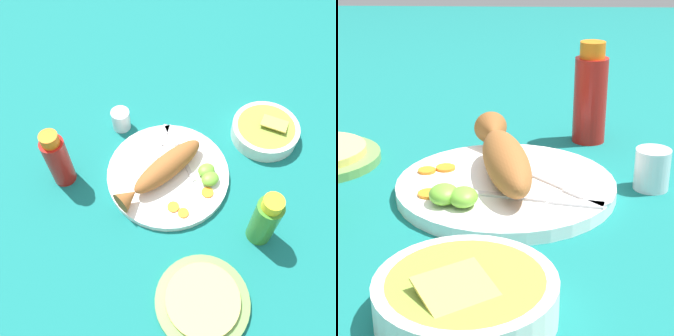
{
  "view_description": "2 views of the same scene",
  "coord_description": "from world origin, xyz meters",
  "views": [
    {
      "loc": [
        -0.27,
        -0.43,
        0.82
      ],
      "look_at": [
        0.0,
        0.0,
        0.04
      ],
      "focal_mm": 40.0,
      "sensor_mm": 36.0,
      "label": 1
    },
    {
      "loc": [
        0.78,
        0.03,
        0.36
      ],
      "look_at": [
        0.0,
        0.0,
        0.04
      ],
      "focal_mm": 65.0,
      "sensor_mm": 36.0,
      "label": 2
    }
  ],
  "objects": [
    {
      "name": "carrot_slice_far",
      "position": [
        0.05,
        -0.1,
        0.02
      ],
      "size": [
        0.03,
        0.03,
        0.0
      ],
      "primitive_type": "cylinder",
      "color": "orange",
      "rests_on": "main_plate"
    },
    {
      "name": "ground_plane",
      "position": [
        0.0,
        0.0,
        0.0
      ],
      "size": [
        4.0,
        4.0,
        0.0
      ],
      "primitive_type": "plane",
      "color": "#146B66"
    },
    {
      "name": "salt_cup",
      "position": [
        -0.02,
        0.21,
        0.03
      ],
      "size": [
        0.05,
        0.05,
        0.06
      ],
      "color": "silver",
      "rests_on": "ground_plane"
    },
    {
      "name": "fried_fish",
      "position": [
        -0.02,
        -0.0,
        0.05
      ],
      "size": [
        0.27,
        0.11,
        0.06
      ],
      "rotation": [
        0.0,
        0.0,
        0.2
      ],
      "color": "#935628",
      "rests_on": "main_plate"
    },
    {
      "name": "carrot_slice_mid",
      "position": [
        -0.03,
        -0.12,
        0.02
      ],
      "size": [
        0.03,
        0.03,
        0.0
      ],
      "primitive_type": "cylinder",
      "color": "orange",
      "rests_on": "main_plate"
    },
    {
      "name": "main_plate",
      "position": [
        0.0,
        0.0,
        0.01
      ],
      "size": [
        0.31,
        0.31,
        0.02
      ],
      "primitive_type": "cylinder",
      "color": "white",
      "rests_on": "ground_plane"
    },
    {
      "name": "fork_near",
      "position": [
        0.02,
        0.08,
        0.02
      ],
      "size": [
        0.14,
        0.14,
        0.0
      ],
      "rotation": [
        0.0,
        0.0,
        7.04
      ],
      "color": "silver",
      "rests_on": "main_plate"
    },
    {
      "name": "tortilla_stack",
      "position": [
        -0.1,
        -0.31,
        0.02
      ],
      "size": [
        0.16,
        0.16,
        0.01
      ],
      "primitive_type": "cylinder",
      "color": "#E0C666",
      "rests_on": "tortilla_plate"
    },
    {
      "name": "fork_far",
      "position": [
        0.06,
        0.05,
        0.02
      ],
      "size": [
        0.05,
        0.18,
        0.0
      ],
      "rotation": [
        0.0,
        0.0,
        7.65
      ],
      "color": "silver",
      "rests_on": "main_plate"
    },
    {
      "name": "hot_sauce_bottle_green",
      "position": [
        0.1,
        -0.25,
        0.08
      ],
      "size": [
        0.06,
        0.06,
        0.16
      ],
      "color": "#3D8428",
      "rests_on": "ground_plane"
    },
    {
      "name": "tortilla_plate",
      "position": [
        -0.1,
        -0.31,
        0.01
      ],
      "size": [
        0.2,
        0.2,
        0.01
      ],
      "primitive_type": "cylinder",
      "color": "#6B9E4C",
      "rests_on": "ground_plane"
    },
    {
      "name": "guacamole_bowl",
      "position": [
        0.29,
        -0.03,
        0.02
      ],
      "size": [
        0.18,
        0.18,
        0.06
      ],
      "color": "white",
      "rests_on": "ground_plane"
    },
    {
      "name": "hot_sauce_bottle_red",
      "position": [
        -0.23,
        0.13,
        0.08
      ],
      "size": [
        0.06,
        0.06,
        0.17
      ],
      "color": "#B21914",
      "rests_on": "ground_plane"
    },
    {
      "name": "carrot_slice_near",
      "position": [
        -0.04,
        -0.09,
        0.02
      ],
      "size": [
        0.03,
        0.03,
        0.0
      ],
      "primitive_type": "cylinder",
      "color": "orange",
      "rests_on": "main_plate"
    },
    {
      "name": "lime_wedge_side",
      "position": [
        0.08,
        -0.05,
        0.03
      ],
      "size": [
        0.04,
        0.04,
        0.02
      ],
      "primitive_type": "ellipsoid",
      "color": "#6BB233",
      "rests_on": "main_plate"
    },
    {
      "name": "lime_wedge_main",
      "position": [
        0.07,
        -0.08,
        0.03
      ],
      "size": [
        0.05,
        0.04,
        0.03
      ],
      "primitive_type": "ellipsoid",
      "color": "#6BB233",
      "rests_on": "main_plate"
    }
  ]
}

